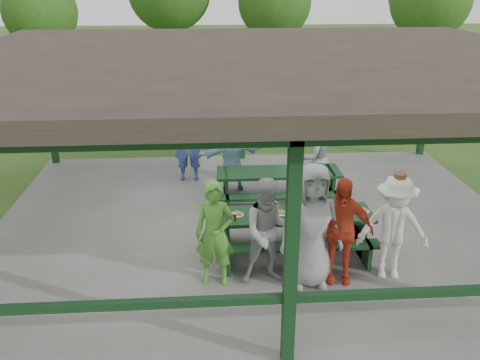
{
  "coord_description": "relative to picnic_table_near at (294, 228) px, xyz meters",
  "views": [
    {
      "loc": [
        -0.94,
        -8.79,
        4.53
      ],
      "look_at": [
        -0.34,
        -0.3,
        1.11
      ],
      "focal_mm": 38.0,
      "sensor_mm": 36.0,
      "label": 1
    }
  ],
  "objects": [
    {
      "name": "pickup_truck",
      "position": [
        1.61,
        10.81,
        0.2
      ],
      "size": [
        5.96,
        3.53,
        1.55
      ],
      "primitive_type": "imported",
      "rotation": [
        0.0,
        0.0,
        1.75
      ],
      "color": "silver",
      "rests_on": "ground"
    },
    {
      "name": "contestant_green",
      "position": [
        -1.35,
        -0.79,
        0.35
      ],
      "size": [
        0.65,
        0.47,
        1.65
      ],
      "primitive_type": "imported",
      "rotation": [
        0.0,
        0.0,
        -0.14
      ],
      "color": "#4C912E",
      "rests_on": "concrete_slab"
    },
    {
      "name": "spectator_blue",
      "position": [
        -1.86,
        3.55,
        0.41
      ],
      "size": [
        0.65,
        0.43,
        1.78
      ],
      "primitive_type": "imported",
      "rotation": [
        0.0,
        0.0,
        3.14
      ],
      "color": "#394E95",
      "rests_on": "concrete_slab"
    },
    {
      "name": "picnic_table_near",
      "position": [
        0.0,
        0.0,
        0.0
      ],
      "size": [
        2.62,
        1.39,
        0.75
      ],
      "color": "black",
      "rests_on": "concrete_slab"
    },
    {
      "name": "picnic_table_far",
      "position": [
        0.02,
        2.0,
        -0.0
      ],
      "size": [
        2.51,
        1.39,
        0.75
      ],
      "color": "black",
      "rests_on": "concrete_slab"
    },
    {
      "name": "spectator_grey",
      "position": [
        0.93,
        2.75,
        0.28
      ],
      "size": [
        0.88,
        0.78,
        1.51
      ],
      "primitive_type": "imported",
      "rotation": [
        0.0,
        0.0,
        3.47
      ],
      "color": "gray",
      "rests_on": "concrete_slab"
    },
    {
      "name": "pavilion_structure",
      "position": [
        -0.51,
        1.2,
        2.59
      ],
      "size": [
        10.6,
        8.6,
        3.24
      ],
      "color": "black",
      "rests_on": "concrete_slab"
    },
    {
      "name": "tree_far_left",
      "position": [
        -8.12,
        14.84,
        2.6
      ],
      "size": [
        3.01,
        3.01,
        4.71
      ],
      "color": "black",
      "rests_on": "ground"
    },
    {
      "name": "table_setting",
      "position": [
        0.21,
        0.05,
        0.31
      ],
      "size": [
        2.35,
        0.45,
        0.1
      ],
      "color": "white",
      "rests_on": "picnic_table_near"
    },
    {
      "name": "concrete_slab",
      "position": [
        -0.51,
        1.2,
        -0.53
      ],
      "size": [
        10.0,
        8.0,
        0.1
      ],
      "primitive_type": "cube",
      "color": "#61615C",
      "rests_on": "ground"
    },
    {
      "name": "ground",
      "position": [
        -0.51,
        1.2,
        -0.58
      ],
      "size": [
        90.0,
        90.0,
        0.0
      ],
      "primitive_type": "plane",
      "color": "#264D18",
      "rests_on": "ground"
    },
    {
      "name": "tree_mid",
      "position": [
        1.79,
        16.31,
        2.89
      ],
      "size": [
        3.28,
        3.28,
        5.13
      ],
      "color": "black",
      "rests_on": "ground"
    },
    {
      "name": "tree_right",
      "position": [
        8.29,
        14.74,
        3.04
      ],
      "size": [
        3.42,
        3.42,
        5.35
      ],
      "color": "black",
      "rests_on": "ground"
    },
    {
      "name": "contestant_red",
      "position": [
        0.55,
        -0.86,
        0.38
      ],
      "size": [
        1.06,
        0.58,
        1.71
      ],
      "primitive_type": "imported",
      "rotation": [
        0.0,
        0.0,
        -0.17
      ],
      "color": "red",
      "rests_on": "concrete_slab"
    },
    {
      "name": "contestant_white_fedora",
      "position": [
        1.4,
        -0.82,
        0.37
      ],
      "size": [
        1.19,
        0.82,
        1.75
      ],
      "rotation": [
        0.0,
        0.0,
        -0.19
      ],
      "color": "silver",
      "rests_on": "concrete_slab"
    },
    {
      "name": "contestant_grey_left",
      "position": [
        -0.53,
        -0.83,
        0.38
      ],
      "size": [
        0.87,
        0.7,
        1.7
      ],
      "primitive_type": "imported",
      "rotation": [
        0.0,
        0.0,
        0.06
      ],
      "color": "#959598",
      "rests_on": "concrete_slab"
    },
    {
      "name": "spectator_lblue",
      "position": [
        -0.9,
        2.88,
        0.32
      ],
      "size": [
        1.55,
        0.85,
        1.59
      ],
      "primitive_type": "imported",
      "rotation": [
        0.0,
        0.0,
        3.42
      ],
      "color": "#82AFC9",
      "rests_on": "concrete_slab"
    },
    {
      "name": "farm_trailer",
      "position": [
        -3.81,
        9.93,
        0.06
      ],
      "size": [
        3.67,
        2.37,
        1.29
      ],
      "rotation": [
        0.0,
        0.0,
        -0.36
      ],
      "color": "navy",
      "rests_on": "ground"
    },
    {
      "name": "contestant_grey_mid",
      "position": [
        0.09,
        -0.92,
        0.5
      ],
      "size": [
        0.98,
        0.65,
        1.96
      ],
      "primitive_type": "imported",
      "rotation": [
        0.0,
        0.0,
        0.03
      ],
      "color": "gray",
      "rests_on": "concrete_slab"
    }
  ]
}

